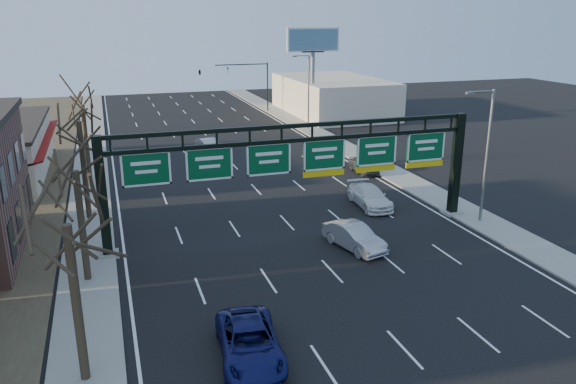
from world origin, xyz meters
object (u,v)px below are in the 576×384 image
object	(u,v)px
car_white_wagon	(370,197)
sign_gantry	(299,164)
car_blue_suv	(250,343)
car_silver_sedan	(354,237)

from	to	relation	value
car_white_wagon	sign_gantry	bearing A→B (deg)	-150.33
sign_gantry	car_blue_suv	distance (m)	14.72
car_silver_sedan	car_white_wagon	bearing A→B (deg)	42.96
car_blue_suv	car_silver_sedan	xyz separation A→B (m)	(8.87, 9.12, 0.02)
sign_gantry	car_blue_suv	bearing A→B (deg)	-117.46
car_blue_suv	car_white_wagon	bearing A→B (deg)	56.27
car_blue_suv	car_white_wagon	world-z (taller)	car_blue_suv
sign_gantry	car_silver_sedan	bearing A→B (deg)	-56.26
car_blue_suv	car_white_wagon	distance (m)	20.78
car_silver_sedan	car_white_wagon	distance (m)	8.16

